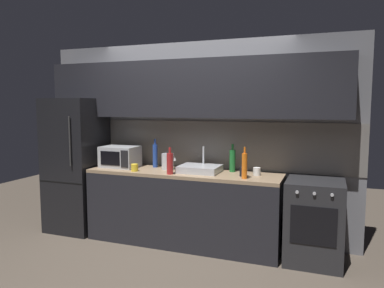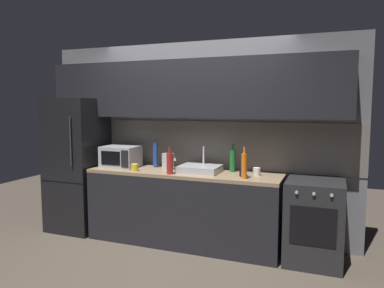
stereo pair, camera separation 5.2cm
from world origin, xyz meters
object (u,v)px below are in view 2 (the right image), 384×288
(microwave, at_px, (121,157))
(mug_white, at_px, (257,172))
(wine_bottle_blue, at_px, (155,155))
(mug_yellow, at_px, (135,167))
(kettle, at_px, (168,161))
(wine_bottle_red, at_px, (170,163))
(wine_bottle_green, at_px, (233,160))
(refrigerator, at_px, (77,164))
(wine_bottle_orange, at_px, (244,166))
(mug_dark, at_px, (243,172))
(oven_range, at_px, (314,222))

(microwave, relative_size, mug_white, 5.10)
(microwave, relative_size, wine_bottle_blue, 1.25)
(mug_yellow, bearing_deg, kettle, 37.76)
(wine_bottle_red, distance_m, wine_bottle_green, 0.76)
(microwave, bearing_deg, wine_bottle_blue, 17.44)
(refrigerator, height_order, wine_bottle_red, refrigerator)
(microwave, bearing_deg, wine_bottle_orange, -6.28)
(mug_yellow, bearing_deg, refrigerator, 169.37)
(refrigerator, xyz_separation_m, mug_white, (2.45, 0.07, 0.05))
(refrigerator, distance_m, mug_yellow, 1.03)
(microwave, distance_m, wine_bottle_green, 1.46)
(wine_bottle_orange, relative_size, mug_dark, 3.25)
(refrigerator, relative_size, kettle, 7.97)
(mug_dark, bearing_deg, wine_bottle_red, -168.24)
(wine_bottle_blue, distance_m, wine_bottle_green, 1.02)
(wine_bottle_orange, bearing_deg, microwave, 173.72)
(wine_bottle_red, relative_size, mug_white, 3.50)
(oven_range, bearing_deg, refrigerator, 179.98)
(oven_range, relative_size, mug_dark, 8.35)
(wine_bottle_red, xyz_separation_m, wine_bottle_orange, (0.87, 0.04, 0.02))
(wine_bottle_red, xyz_separation_m, mug_yellow, (-0.48, 0.02, -0.08))
(oven_range, relative_size, wine_bottle_blue, 2.44)
(kettle, height_order, wine_bottle_blue, wine_bottle_blue)
(refrigerator, relative_size, wine_bottle_green, 5.31)
(microwave, xyz_separation_m, wine_bottle_red, (0.81, -0.23, -0.01))
(wine_bottle_green, bearing_deg, mug_dark, -51.09)
(refrigerator, relative_size, wine_bottle_orange, 5.12)
(wine_bottle_red, distance_m, wine_bottle_orange, 0.87)
(wine_bottle_green, height_order, wine_bottle_orange, wine_bottle_orange)
(oven_range, bearing_deg, wine_bottle_green, 168.57)
(oven_range, xyz_separation_m, microwave, (-2.42, 0.02, 0.58))
(wine_bottle_blue, bearing_deg, kettle, -22.47)
(microwave, bearing_deg, kettle, 4.06)
(kettle, distance_m, mug_white, 1.12)
(oven_range, bearing_deg, mug_yellow, -174.86)
(oven_range, bearing_deg, mug_white, 173.67)
(refrigerator, bearing_deg, wine_bottle_green, 5.19)
(oven_range, relative_size, mug_white, 9.99)
(microwave, bearing_deg, mug_white, 1.67)
(wine_bottle_blue, xyz_separation_m, mug_dark, (1.20, -0.19, -0.10))
(wine_bottle_blue, height_order, mug_white, wine_bottle_blue)
(oven_range, bearing_deg, mug_dark, -177.36)
(oven_range, relative_size, wine_bottle_orange, 2.57)
(wine_bottle_green, relative_size, mug_dark, 3.13)
(refrigerator, bearing_deg, mug_yellow, -10.63)
(wine_bottle_blue, bearing_deg, wine_bottle_red, -44.60)
(wine_bottle_red, xyz_separation_m, wine_bottle_green, (0.65, 0.40, 0.01))
(oven_range, distance_m, mug_dark, 0.93)
(oven_range, height_order, wine_bottle_red, wine_bottle_red)
(kettle, height_order, wine_bottle_orange, wine_bottle_orange)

